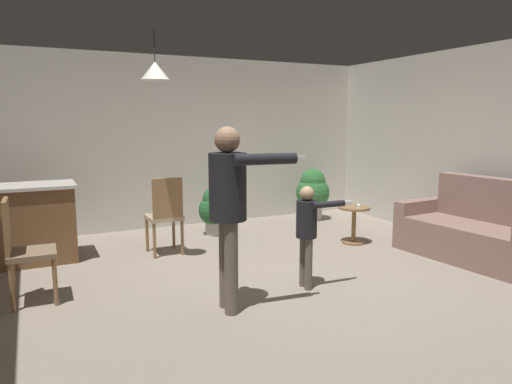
{
  "coord_description": "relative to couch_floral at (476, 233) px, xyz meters",
  "views": [
    {
      "loc": [
        -2.3,
        -4.1,
        1.71
      ],
      "look_at": [
        -0.3,
        0.01,
        1.0
      ],
      "focal_mm": 32.68,
      "sensor_mm": 36.0,
      "label": 1
    }
  ],
  "objects": [
    {
      "name": "couch_floral",
      "position": [
        0.0,
        0.0,
        0.0
      ],
      "size": [
        0.98,
        1.86,
        1.0
      ],
      "rotation": [
        0.0,
        0.0,
        1.65
      ],
      "color": "#8C6B60",
      "rests_on": "ground"
    },
    {
      "name": "potted_plant_corner",
      "position": [
        -2.47,
        2.57,
        0.07
      ],
      "size": [
        0.47,
        0.47,
        0.72
      ],
      "color": "#B7B2AD",
      "rests_on": "ground"
    },
    {
      "name": "person_adult",
      "position": [
        -3.34,
        -0.13,
        0.7
      ],
      "size": [
        0.8,
        0.54,
        1.66
      ],
      "rotation": [
        0.0,
        0.0,
        -1.67
      ],
      "color": "#60564C",
      "rests_on": "ground"
    },
    {
      "name": "kitchen_counter",
      "position": [
        -5.04,
        2.26,
        0.15
      ],
      "size": [
        1.26,
        0.66,
        0.95
      ],
      "color": "brown",
      "rests_on": "ground"
    },
    {
      "name": "potted_plant_by_wall",
      "position": [
        -0.53,
        2.87,
        0.15
      ],
      "size": [
        0.58,
        0.58,
        0.88
      ],
      "color": "#B7B2AD",
      "rests_on": "ground"
    },
    {
      "name": "dining_chair_near_wall",
      "position": [
        -3.4,
        1.86,
        0.21
      ],
      "size": [
        0.43,
        0.43,
        1.0
      ],
      "rotation": [
        0.0,
        0.0,
        0.03
      ],
      "color": "olive",
      "rests_on": "ground"
    },
    {
      "name": "wall_back",
      "position": [
        -2.59,
        3.46,
        1.02
      ],
      "size": [
        6.4,
        0.1,
        2.7
      ],
      "primitive_type": "cube",
      "color": "beige",
      "rests_on": "ground"
    },
    {
      "name": "spare_remote_on_table",
      "position": [
        -0.86,
        1.21,
        0.21
      ],
      "size": [
        0.1,
        0.13,
        0.04
      ],
      "primitive_type": "cube",
      "rotation": [
        0.0,
        0.0,
        2.53
      ],
      "color": "white",
      "rests_on": "side_table_by_couch"
    },
    {
      "name": "ceiling_light_pendant",
      "position": [
        -3.58,
        1.42,
        1.92
      ],
      "size": [
        0.32,
        0.32,
        0.55
      ],
      "color": "silver"
    },
    {
      "name": "ground",
      "position": [
        -2.59,
        0.26,
        -0.33
      ],
      "size": [
        7.68,
        7.68,
        0.0
      ],
      "primitive_type": "plane",
      "color": "gray"
    },
    {
      "name": "wall_right",
      "position": [
        0.61,
        0.26,
        1.02
      ],
      "size": [
        0.1,
        6.4,
        2.7
      ],
      "primitive_type": "cube",
      "color": "beige",
      "rests_on": "ground"
    },
    {
      "name": "person_child",
      "position": [
        -2.42,
        0.05,
        0.32
      ],
      "size": [
        0.55,
        0.32,
        1.06
      ],
      "rotation": [
        0.0,
        0.0,
        -1.62
      ],
      "color": "#60564C",
      "rests_on": "ground"
    },
    {
      "name": "dining_chair_by_counter",
      "position": [
        -5.01,
        0.86,
        0.21
      ],
      "size": [
        0.43,
        0.43,
        1.0
      ],
      "rotation": [
        0.0,
        0.0,
        4.69
      ],
      "color": "olive",
      "rests_on": "ground"
    },
    {
      "name": "side_table_by_couch",
      "position": [
        -0.89,
        1.26,
        -0.0
      ],
      "size": [
        0.44,
        0.44,
        0.52
      ],
      "color": "olive",
      "rests_on": "ground"
    }
  ]
}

